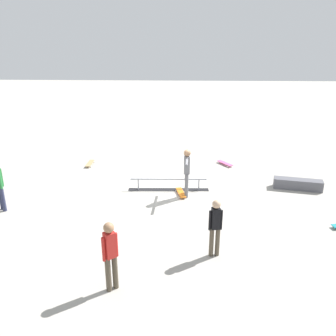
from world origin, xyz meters
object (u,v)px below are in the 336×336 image
object	(u,v)px
bystander_black_shirt	(215,225)
bystander_red_shirt	(110,253)
loose_skateboard_pink	(225,163)
skateboard_main	(181,193)
loose_skateboard_natural	(90,163)
skate_ledge	(298,184)
skater_main	(187,170)
grind_rail	(169,185)

from	to	relation	value
bystander_black_shirt	bystander_red_shirt	distance (m)	2.61
loose_skateboard_pink	bystander_red_shirt	bearing A→B (deg)	-58.64
skateboard_main	loose_skateboard_natural	world-z (taller)	same
bystander_black_shirt	loose_skateboard_pink	bearing A→B (deg)	71.92
skate_ledge	skater_main	xyz separation A→B (m)	(3.88, 0.75, 0.77)
skater_main	bystander_red_shirt	size ratio (longest dim) A/B	1.02
grind_rail	loose_skateboard_pink	distance (m)	3.41
bystander_black_shirt	skater_main	bearing A→B (deg)	91.47
bystander_black_shirt	loose_skateboard_natural	size ratio (longest dim) A/B	1.87
skate_ledge	skateboard_main	bearing A→B (deg)	8.68
grind_rail	skater_main	size ratio (longest dim) A/B	1.70
bystander_red_shirt	loose_skateboard_pink	distance (m)	8.42
skate_ledge	bystander_black_shirt	size ratio (longest dim) A/B	1.09
loose_skateboard_pink	skater_main	bearing A→B (deg)	-63.69
loose_skateboard_natural	skater_main	bearing A→B (deg)	-125.57
skateboard_main	bystander_red_shirt	size ratio (longest dim) A/B	0.52
skate_ledge	skater_main	distance (m)	4.03
skater_main	bystander_black_shirt	world-z (taller)	skater_main
grind_rail	loose_skateboard_natural	world-z (taller)	grind_rail
bystander_black_shirt	loose_skateboard_pink	world-z (taller)	bystander_black_shirt
skateboard_main	bystander_black_shirt	bearing A→B (deg)	1.09
skater_main	loose_skateboard_pink	size ratio (longest dim) A/B	2.14
bystander_black_shirt	loose_skateboard_natural	bearing A→B (deg)	117.11
skateboard_main	loose_skateboard_pink	size ratio (longest dim) A/B	1.08
bystander_black_shirt	skate_ledge	bearing A→B (deg)	42.19
bystander_red_shirt	skater_main	bearing A→B (deg)	32.06
skateboard_main	loose_skateboard_natural	distance (m)	4.65
skateboard_main	loose_skateboard_natural	size ratio (longest dim) A/B	1.03
loose_skateboard_natural	skateboard_main	bearing A→B (deg)	-125.63
grind_rail	loose_skateboard_pink	world-z (taller)	grind_rail
skate_ledge	grind_rail	bearing A→B (deg)	3.08
bystander_red_shirt	loose_skateboard_natural	size ratio (longest dim) A/B	2.00
skate_ledge	skateboard_main	world-z (taller)	skate_ledge
grind_rail	skater_main	bearing A→B (deg)	138.86
bystander_black_shirt	loose_skateboard_natural	world-z (taller)	bystander_black_shirt
loose_skateboard_natural	loose_skateboard_pink	xyz separation A→B (m)	(-5.56, -0.21, 0.00)
grind_rail	loose_skateboard_natural	xyz separation A→B (m)	(3.33, -2.36, -0.11)
grind_rail	bystander_black_shirt	bearing A→B (deg)	106.34
skater_main	bystander_red_shirt	xyz separation A→B (m)	(1.62, 4.65, -0.05)
grind_rail	skate_ledge	bearing A→B (deg)	-178.57
grind_rail	skateboard_main	bearing A→B (deg)	136.98
skate_ledge	loose_skateboard_pink	size ratio (longest dim) A/B	2.12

